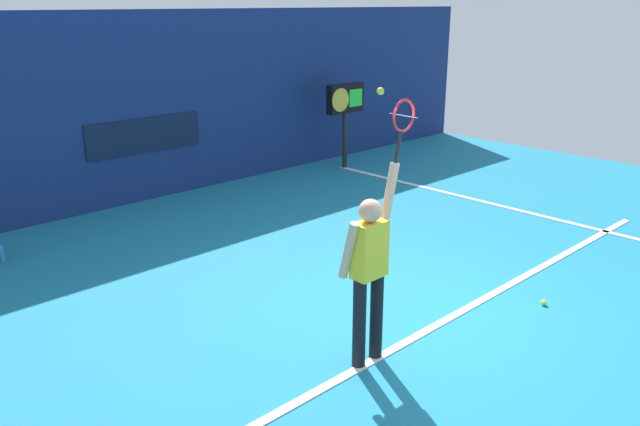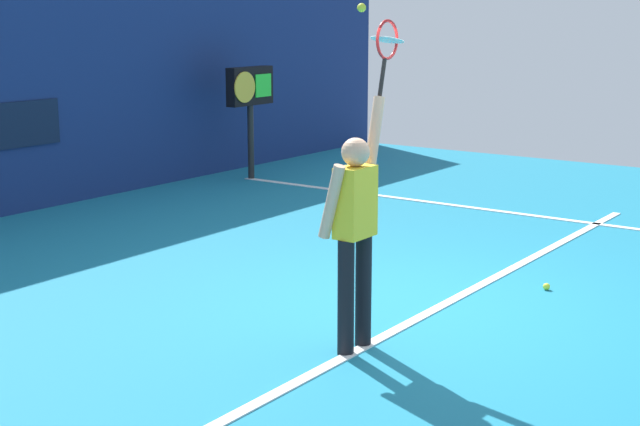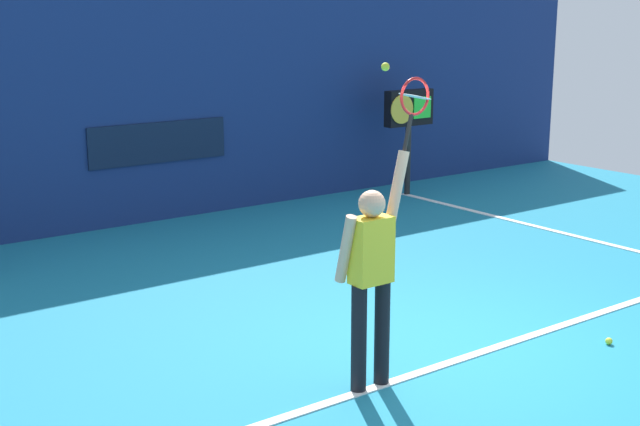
# 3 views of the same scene
# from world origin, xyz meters

# --- Properties ---
(ground_plane) EXTENTS (18.00, 18.00, 0.00)m
(ground_plane) POSITION_xyz_m (0.00, 0.00, 0.00)
(ground_plane) COLOR teal
(court_baseline) EXTENTS (10.00, 0.10, 0.01)m
(court_baseline) POSITION_xyz_m (0.00, -0.24, 0.01)
(court_baseline) COLOR white
(court_baseline) RESTS_ON ground_plane
(court_sideline) EXTENTS (0.10, 7.00, 0.01)m
(court_sideline) POSITION_xyz_m (4.20, 2.00, 0.01)
(court_sideline) COLOR white
(court_sideline) RESTS_ON ground_plane
(tennis_player) EXTENTS (0.62, 0.31, 1.98)m
(tennis_player) POSITION_xyz_m (-1.30, -0.20, 1.01)
(tennis_player) COLOR black
(tennis_player) RESTS_ON ground_plane
(tennis_racket) EXTENTS (0.38, 0.27, 0.63)m
(tennis_racket) POSITION_xyz_m (-0.88, -0.20, 2.37)
(tennis_racket) COLOR black
(tennis_ball) EXTENTS (0.07, 0.07, 0.07)m
(tennis_ball) POSITION_xyz_m (-1.12, -0.13, 2.65)
(tennis_ball) COLOR #CCE033
(scoreboard_clock) EXTENTS (0.96, 0.20, 1.79)m
(scoreboard_clock) POSITION_xyz_m (4.23, 5.42, 1.40)
(scoreboard_clock) COLOR black
(scoreboard_clock) RESTS_ON ground_plane
(spare_ball) EXTENTS (0.07, 0.07, 0.07)m
(spare_ball) POSITION_xyz_m (1.13, -0.82, 0.03)
(spare_ball) COLOR #CCE033
(spare_ball) RESTS_ON ground_plane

